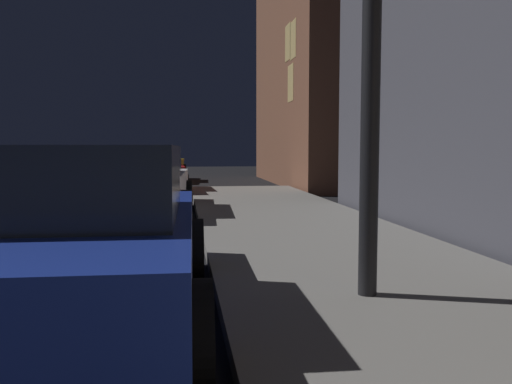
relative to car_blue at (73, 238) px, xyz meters
The scene contains 4 objects.
car_blue is the anchor object (origin of this frame).
car_white 6.74m from the car_blue, 90.00° to the left, with size 2.22×4.55×1.43m.
car_red 12.33m from the car_blue, 90.00° to the left, with size 2.14×4.56×1.43m.
car_yellow_cab 18.44m from the car_blue, 89.99° to the left, with size 2.18×4.59×1.43m.
Camera 1 is at (3.70, 0.52, 1.42)m, focal length 38.04 mm.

